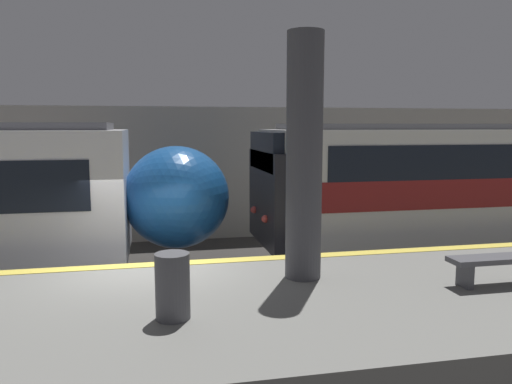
{
  "coord_description": "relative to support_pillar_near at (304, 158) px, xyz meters",
  "views": [
    {
      "loc": [
        0.16,
        -8.9,
        3.55
      ],
      "look_at": [
        2.25,
        1.06,
        2.2
      ],
      "focal_mm": 35.0,
      "sensor_mm": 36.0,
      "label": 1
    }
  ],
  "objects": [
    {
      "name": "station_rear_barrier",
      "position": [
        -2.52,
        7.97,
        -0.99
      ],
      "size": [
        50.0,
        0.15,
        4.13
      ],
      "color": "#9E998E",
      "rests_on": "ground"
    },
    {
      "name": "trash_bin",
      "position": [
        -2.14,
        -1.35,
        -1.52
      ],
      "size": [
        0.44,
        0.44,
        0.85
      ],
      "color": "#4C4C51",
      "rests_on": "platform"
    },
    {
      "name": "platform_bench",
      "position": [
        2.79,
        -1.0,
        -1.6
      ],
      "size": [
        1.5,
        0.4,
        0.45
      ],
      "color": "#4C4C51",
      "rests_on": "platform"
    },
    {
      "name": "support_pillar_near",
      "position": [
        0.0,
        0.0,
        0.0
      ],
      "size": [
        0.58,
        0.58,
        3.88
      ],
      "color": "#47474C",
      "rests_on": "platform"
    },
    {
      "name": "ground_plane",
      "position": [
        -2.52,
        1.37,
        -3.05
      ],
      "size": [
        120.0,
        120.0,
        0.0
      ],
      "primitive_type": "plane",
      "color": "#33302D"
    },
    {
      "name": "platform",
      "position": [
        -2.52,
        -0.87,
        -2.5
      ],
      "size": [
        40.0,
        4.48,
        1.12
      ],
      "color": "slate",
      "rests_on": "ground"
    }
  ]
}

